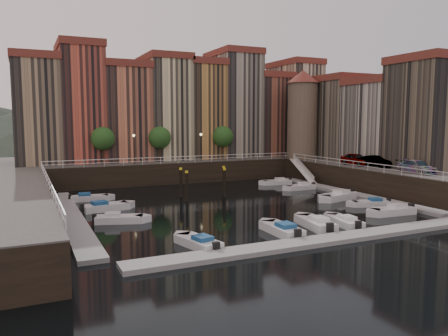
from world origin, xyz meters
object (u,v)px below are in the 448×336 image
mooring_pilings (204,183)px  car_b (375,162)px  corner_tower (302,113)px  boat_left_3 (104,207)px  boat_left_4 (89,198)px  car_c (417,168)px  car_a (356,160)px  gangway (303,169)px  boat_left_2 (118,219)px

mooring_pilings → car_b: size_ratio=1.40×
corner_tower → boat_left_3: corner_tower is taller
boat_left_4 → car_c: 37.58m
boat_left_4 → car_c: bearing=-15.6°
boat_left_4 → boat_left_3: bearing=-75.5°
mooring_pilings → car_a: (21.11, -2.06, 2.15)m
boat_left_3 → boat_left_4: boat_left_3 is taller
car_b → car_c: 6.89m
corner_tower → car_c: bearing=-87.9°
gangway → boat_left_2: gangway is taller
mooring_pilings → car_a: bearing=-5.6°
boat_left_4 → car_a: car_a is taller
car_b → gangway: bearing=93.6°
mooring_pilings → boat_left_4: mooring_pilings is taller
boat_left_2 → corner_tower: bearing=47.4°
corner_tower → mooring_pilings: (-20.60, -9.80, -8.54)m
corner_tower → boat_left_3: size_ratio=2.79×
boat_left_2 → boat_left_3: boat_left_3 is taller
boat_left_4 → car_b: size_ratio=0.98×
corner_tower → boat_left_3: bearing=-158.6°
mooring_pilings → car_c: (21.40, -11.82, 2.08)m
boat_left_2 → car_c: size_ratio=0.89×
gangway → boat_left_2: size_ratio=1.86×
corner_tower → gangway: size_ratio=1.66×
corner_tower → boat_left_4: (-33.43, -6.48, -9.86)m
corner_tower → car_b: size_ratio=3.09×
car_a → gangway: bearing=115.2°
boat_left_2 → car_c: car_c is taller
boat_left_3 → boat_left_4: 6.37m
gangway → boat_left_4: 30.64m
boat_left_4 → car_b: (34.52, -8.25, 3.40)m
gangway → car_c: size_ratio=1.66×
boat_left_3 → car_c: car_c is taller
mooring_pilings → boat_left_3: size_ratio=1.27×
boat_left_2 → car_a: bearing=29.2°
car_a → boat_left_2: bearing=-168.1°
mooring_pilings → boat_left_3: bearing=-166.1°
corner_tower → car_c: 22.58m
corner_tower → gangway: corner_tower is taller
boat_left_2 → car_c: bearing=12.5°
gangway → car_c: car_c is taller
car_a → car_c: bearing=-88.0°
gangway → car_b: 11.13m
gangway → car_b: car_b is taller
boat_left_2 → boat_left_4: 12.19m
car_a → car_c: car_a is taller
mooring_pilings → boat_left_4: 13.32m
corner_tower → boat_left_4: corner_tower is taller
gangway → mooring_pilings: gangway is taller
boat_left_4 → car_c: car_c is taller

